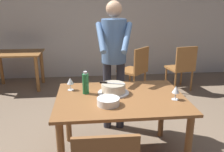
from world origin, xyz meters
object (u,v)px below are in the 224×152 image
wine_glass_far (176,90)px  background_table (17,60)px  plate_stack (108,101)px  main_dining_table (121,107)px  background_chair_1 (182,66)px  background_chair_0 (135,68)px  person_cutting_cake (114,53)px  water_bottle (86,83)px  cake_knife (107,83)px  wine_glass_near (70,81)px  cake_on_platter (113,89)px

wine_glass_far → background_table: bearing=130.8°
plate_stack → main_dining_table: bearing=52.2°
plate_stack → wine_glass_far: bearing=5.0°
plate_stack → background_chair_1: bearing=53.7°
main_dining_table → background_chair_0: background_chair_0 is taller
person_cutting_cake → plate_stack: bearing=-99.7°
main_dining_table → water_bottle: (-0.36, 0.13, 0.23)m
plate_stack → background_chair_0: (0.71, 2.17, -0.29)m
cake_knife → plate_stack: bearing=-92.6°
background_chair_1 → background_chair_0: bearing=-176.4°
wine_glass_near → person_cutting_cake: size_ratio=0.08×
main_dining_table → plate_stack: bearing=-127.8°
plate_stack → wine_glass_near: wine_glass_near is taller
wine_glass_far → water_bottle: water_bottle is taller
water_bottle → background_chair_1: size_ratio=0.28×
plate_stack → person_cutting_cake: size_ratio=0.13×
wine_glass_near → water_bottle: bearing=-35.5°
main_dining_table → wine_glass_near: bearing=154.3°
cake_on_platter → water_bottle: 0.31m
cake_knife → background_chair_0: 2.01m
main_dining_table → cake_knife: (-0.13, 0.13, 0.23)m
plate_stack → background_chair_0: 2.31m
main_dining_table → plate_stack: plate_stack is taller
cake_knife → wine_glass_near: size_ratio=1.84×
main_dining_table → background_chair_0: size_ratio=1.50×
background_chair_1 → person_cutting_cake: bearing=-138.0°
wine_glass_far → background_chair_1: (0.95, 2.17, -0.36)m
main_dining_table → wine_glass_near: wine_glass_near is taller
wine_glass_near → background_chair_1: 2.73m
cake_on_platter → person_cutting_cake: size_ratio=0.20×
main_dining_table → water_bottle: bearing=159.6°
water_bottle → plate_stack: bearing=-56.4°
cake_on_platter → background_chair_1: bearing=51.1°
cake_on_platter → background_chair_0: bearing=71.5°
wine_glass_near → background_chair_1: background_chair_1 is taller
cake_on_platter → cake_knife: 0.10m
plate_stack → wine_glass_near: 0.60m
person_cutting_cake → background_chair_0: 1.51m
plate_stack → water_bottle: (-0.22, 0.32, 0.08)m
water_bottle → background_table: 2.77m
cake_knife → plate_stack: 0.33m
cake_on_platter → person_cutting_cake: (0.07, 0.59, 0.27)m
wine_glass_near → background_chair_0: 2.08m
main_dining_table → cake_on_platter: 0.21m
water_bottle → background_chair_0: water_bottle is taller
background_table → background_chair_0: 2.37m
plate_stack → background_table: 3.16m
background_table → background_chair_1: size_ratio=1.11×
main_dining_table → person_cutting_cake: person_cutting_cake is taller
main_dining_table → wine_glass_near: size_ratio=9.34×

